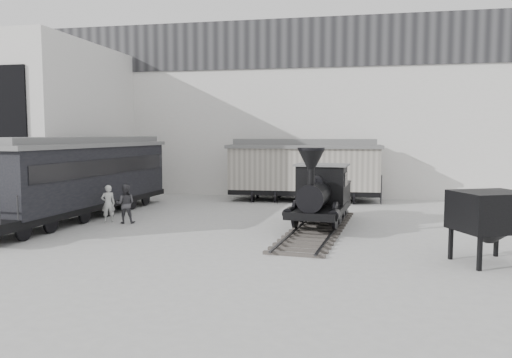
% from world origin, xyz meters
% --- Properties ---
extents(ground, '(90.00, 90.00, 0.00)m').
position_xyz_m(ground, '(0.00, 0.00, 0.00)').
color(ground, '#9E9E9B').
extents(north_wall, '(34.00, 2.51, 11.00)m').
position_xyz_m(north_wall, '(0.00, 14.98, 5.55)').
color(north_wall, silver).
rests_on(north_wall, ground).
extents(west_pavilion, '(7.00, 12.11, 9.00)m').
position_xyz_m(west_pavilion, '(-14.50, 9.96, 4.49)').
color(west_pavilion, silver).
rests_on(west_pavilion, ground).
extents(locomotive, '(2.94, 9.61, 3.34)m').
position_xyz_m(locomotive, '(1.97, 3.77, 1.23)').
color(locomotive, '#34302D').
rests_on(locomotive, ground).
extents(boxcar, '(9.03, 3.10, 3.66)m').
position_xyz_m(boxcar, '(0.44, 12.03, 1.92)').
color(boxcar, black).
rests_on(boxcar, ground).
extents(passenger_coach, '(3.65, 13.33, 3.53)m').
position_xyz_m(passenger_coach, '(-9.27, 4.23, 1.95)').
color(passenger_coach, black).
rests_on(passenger_coach, ground).
extents(visitor_a, '(0.73, 0.68, 1.68)m').
position_xyz_m(visitor_a, '(-7.44, 3.19, 0.84)').
color(visitor_a, silver).
rests_on(visitor_a, ground).
extents(visitor_b, '(0.97, 0.83, 1.73)m').
position_xyz_m(visitor_b, '(-6.57, 3.12, 0.86)').
color(visitor_b, '#424146').
rests_on(visitor_b, ground).
extents(coal_hopper, '(2.52, 2.34, 2.21)m').
position_xyz_m(coal_hopper, '(7.40, -1.18, 1.44)').
color(coal_hopper, black).
rests_on(coal_hopper, ground).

